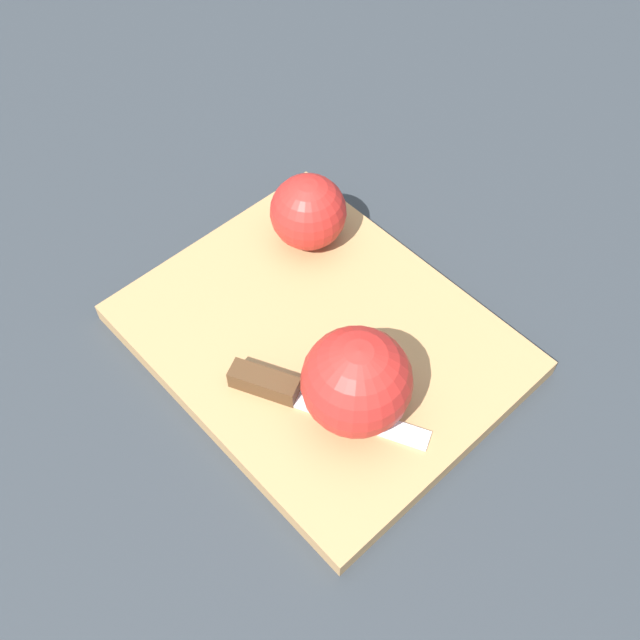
# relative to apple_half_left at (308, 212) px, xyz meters

# --- Properties ---
(ground_plane) EXTENTS (4.00, 4.00, 0.00)m
(ground_plane) POSITION_rel_apple_half_left_xyz_m (0.09, -0.06, -0.05)
(ground_plane) COLOR #282D33
(cutting_board) EXTENTS (0.33, 0.27, 0.02)m
(cutting_board) POSITION_rel_apple_half_left_xyz_m (0.09, -0.06, -0.04)
(cutting_board) COLOR #A37A4C
(cutting_board) RESTS_ON ground_plane
(apple_half_left) EXTENTS (0.07, 0.07, 0.07)m
(apple_half_left) POSITION_rel_apple_half_left_xyz_m (0.00, 0.00, 0.00)
(apple_half_left) COLOR red
(apple_half_left) RESTS_ON cutting_board
(apple_half_right) EXTENTS (0.09, 0.09, 0.09)m
(apple_half_right) POSITION_rel_apple_half_left_xyz_m (0.17, -0.09, 0.01)
(apple_half_right) COLOR red
(apple_half_right) RESTS_ON cutting_board
(knife) EXTENTS (0.15, 0.10, 0.02)m
(knife) POSITION_rel_apple_half_left_xyz_m (0.12, -0.12, -0.03)
(knife) COLOR silver
(knife) RESTS_ON cutting_board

